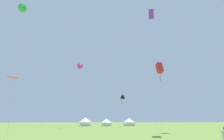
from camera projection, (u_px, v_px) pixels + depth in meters
The scene contains 9 objects.
kite_red_box at pixel (160, 68), 40.84m from camera, with size 2.50×3.29×14.66m.
kite_magenta_delta at pixel (80, 66), 61.91m from camera, with size 2.03×2.89×20.98m.
kite_purple_box at pixel (151, 14), 44.34m from camera, with size 2.01×2.69×28.16m.
kite_black_delta at pixel (122, 98), 66.07m from camera, with size 2.46×2.07×11.13m.
kite_green_delta at pixel (21, 8), 45.67m from camera, with size 2.75×3.28×30.57m.
kite_pink_parafoil at pixel (13, 77), 28.95m from camera, with size 1.92×1.75×8.99m.
festival_tent_left at pixel (85, 121), 70.53m from camera, with size 4.88×4.88×3.17m.
festival_tent_right at pixel (106, 122), 72.04m from camera, with size 4.28×4.28×2.78m.
festival_tent_center at pixel (129, 121), 73.86m from camera, with size 4.65×4.65×3.02m.
Camera 1 is at (-7.57, -5.33, 2.11)m, focal length 29.46 mm.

